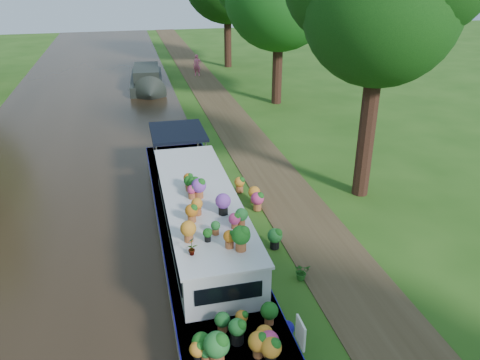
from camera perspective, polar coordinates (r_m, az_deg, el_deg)
name	(u,v)px	position (r m, az deg, el deg)	size (l,w,h in m)	color
ground	(284,254)	(13.36, 5.45, -8.93)	(100.00, 100.00, 0.00)	#244E13
canal_water	(60,284)	(12.99, -21.12, -11.80)	(10.00, 100.00, 0.02)	black
towpath	(324,248)	(13.74, 10.24, -8.12)	(2.20, 100.00, 0.03)	#443520
plant_boat	(202,229)	(12.80, -4.67, -6.02)	(2.29, 13.52, 2.31)	silver
second_boat	(147,79)	(31.69, -11.28, 11.93)	(2.35, 7.11, 1.36)	black
pedestrian_pink	(197,65)	(34.66, -5.26, 13.77)	(0.55, 0.36, 1.50)	pink
verge_plant	(302,272)	(12.32, 7.52, -11.03)	(0.40, 0.35, 0.45)	#296B20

